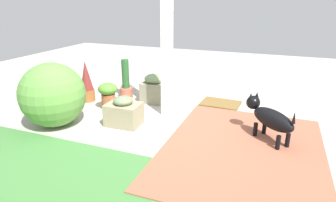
{
  "coord_description": "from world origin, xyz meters",
  "views": [
    {
      "loc": [
        -1.24,
        3.57,
        1.68
      ],
      "look_at": [
        0.06,
        0.2,
        0.39
      ],
      "focal_mm": 30.9,
      "sensor_mm": 36.0,
      "label": 1
    }
  ],
  "objects_px": {
    "terracotta_pot_tall": "(126,84)",
    "doormat": "(220,103)",
    "dog": "(270,117)",
    "porch_pillar": "(167,32)",
    "stone_planter_mid": "(124,112)",
    "terracotta_pot_spiky": "(87,82)",
    "round_shrub": "(53,95)",
    "terracotta_pot_broad": "(108,94)",
    "stone_planter_nearest": "(155,88)"
  },
  "relations": [
    {
      "from": "terracotta_pot_tall",
      "to": "dog",
      "type": "relative_size",
      "value": 1.05
    },
    {
      "from": "round_shrub",
      "to": "dog",
      "type": "relative_size",
      "value": 1.35
    },
    {
      "from": "round_shrub",
      "to": "doormat",
      "type": "bearing_deg",
      "value": -140.17
    },
    {
      "from": "terracotta_pot_broad",
      "to": "terracotta_pot_spiky",
      "type": "bearing_deg",
      "value": -20.75
    },
    {
      "from": "stone_planter_mid",
      "to": "dog",
      "type": "xyz_separation_m",
      "value": [
        -1.9,
        -0.23,
        0.12
      ]
    },
    {
      "from": "terracotta_pot_spiky",
      "to": "terracotta_pot_tall",
      "type": "xyz_separation_m",
      "value": [
        -0.53,
        -0.41,
        -0.08
      ]
    },
    {
      "from": "porch_pillar",
      "to": "dog",
      "type": "height_order",
      "value": "porch_pillar"
    },
    {
      "from": "stone_planter_mid",
      "to": "terracotta_pot_tall",
      "type": "relative_size",
      "value": 0.69
    },
    {
      "from": "porch_pillar",
      "to": "stone_planter_nearest",
      "type": "bearing_deg",
      "value": -49.19
    },
    {
      "from": "porch_pillar",
      "to": "terracotta_pot_tall",
      "type": "bearing_deg",
      "value": -25.97
    },
    {
      "from": "stone_planter_mid",
      "to": "doormat",
      "type": "relative_size",
      "value": 0.75
    },
    {
      "from": "stone_planter_nearest",
      "to": "doormat",
      "type": "relative_size",
      "value": 0.76
    },
    {
      "from": "round_shrub",
      "to": "porch_pillar",
      "type": "bearing_deg",
      "value": -144.09
    },
    {
      "from": "stone_planter_mid",
      "to": "terracotta_pot_tall",
      "type": "xyz_separation_m",
      "value": [
        0.55,
        -1.07,
        0.06
      ]
    },
    {
      "from": "stone_planter_nearest",
      "to": "terracotta_pot_broad",
      "type": "distance_m",
      "value": 0.82
    },
    {
      "from": "porch_pillar",
      "to": "doormat",
      "type": "distance_m",
      "value": 1.57
    },
    {
      "from": "doormat",
      "to": "terracotta_pot_tall",
      "type": "bearing_deg",
      "value": 8.37
    },
    {
      "from": "porch_pillar",
      "to": "stone_planter_mid",
      "type": "bearing_deg",
      "value": 55.3
    },
    {
      "from": "terracotta_pot_broad",
      "to": "round_shrub",
      "type": "bearing_deg",
      "value": 65.93
    },
    {
      "from": "stone_planter_mid",
      "to": "terracotta_pot_broad",
      "type": "distance_m",
      "value": 0.7
    },
    {
      "from": "stone_planter_nearest",
      "to": "stone_planter_mid",
      "type": "relative_size",
      "value": 1.01
    },
    {
      "from": "terracotta_pot_broad",
      "to": "porch_pillar",
      "type": "bearing_deg",
      "value": -171.32
    },
    {
      "from": "stone_planter_mid",
      "to": "terracotta_pot_tall",
      "type": "bearing_deg",
      "value": -62.51
    },
    {
      "from": "round_shrub",
      "to": "terracotta_pot_broad",
      "type": "distance_m",
      "value": 0.89
    },
    {
      "from": "terracotta_pot_spiky",
      "to": "doormat",
      "type": "height_order",
      "value": "terracotta_pot_spiky"
    },
    {
      "from": "dog",
      "to": "round_shrub",
      "type": "bearing_deg",
      "value": 11.69
    },
    {
      "from": "stone_planter_mid",
      "to": "round_shrub",
      "type": "distance_m",
      "value": 0.99
    },
    {
      "from": "terracotta_pot_tall",
      "to": "doormat",
      "type": "height_order",
      "value": "terracotta_pot_tall"
    },
    {
      "from": "dog",
      "to": "porch_pillar",
      "type": "bearing_deg",
      "value": -13.75
    },
    {
      "from": "porch_pillar",
      "to": "doormat",
      "type": "relative_size",
      "value": 3.95
    },
    {
      "from": "dog",
      "to": "stone_planter_nearest",
      "type": "bearing_deg",
      "value": -23.8
    },
    {
      "from": "stone_planter_mid",
      "to": "round_shrub",
      "type": "bearing_deg",
      "value": 21.29
    },
    {
      "from": "stone_planter_mid",
      "to": "terracotta_pot_spiky",
      "type": "xyz_separation_m",
      "value": [
        1.08,
        -0.66,
        0.14
      ]
    },
    {
      "from": "stone_planter_mid",
      "to": "terracotta_pot_spiky",
      "type": "bearing_deg",
      "value": -31.36
    },
    {
      "from": "stone_planter_nearest",
      "to": "dog",
      "type": "distance_m",
      "value": 2.07
    },
    {
      "from": "terracotta_pot_spiky",
      "to": "terracotta_pot_tall",
      "type": "relative_size",
      "value": 1.01
    },
    {
      "from": "terracotta_pot_tall",
      "to": "dog",
      "type": "xyz_separation_m",
      "value": [
        -2.45,
        0.83,
        0.06
      ]
    },
    {
      "from": "terracotta_pot_spiky",
      "to": "terracotta_pot_tall",
      "type": "height_order",
      "value": "terracotta_pot_spiky"
    },
    {
      "from": "stone_planter_nearest",
      "to": "stone_planter_mid",
      "type": "height_order",
      "value": "stone_planter_nearest"
    },
    {
      "from": "terracotta_pot_broad",
      "to": "terracotta_pot_tall",
      "type": "height_order",
      "value": "terracotta_pot_tall"
    },
    {
      "from": "stone_planter_nearest",
      "to": "stone_planter_mid",
      "type": "distance_m",
      "value": 1.07
    },
    {
      "from": "stone_planter_mid",
      "to": "stone_planter_nearest",
      "type": "bearing_deg",
      "value": -90.26
    },
    {
      "from": "stone_planter_nearest",
      "to": "dog",
      "type": "relative_size",
      "value": 0.73
    },
    {
      "from": "terracotta_pot_broad",
      "to": "dog",
      "type": "height_order",
      "value": "dog"
    },
    {
      "from": "stone_planter_mid",
      "to": "dog",
      "type": "height_order",
      "value": "dog"
    },
    {
      "from": "terracotta_pot_tall",
      "to": "doormat",
      "type": "bearing_deg",
      "value": -171.63
    },
    {
      "from": "dog",
      "to": "doormat",
      "type": "relative_size",
      "value": 1.04
    },
    {
      "from": "stone_planter_nearest",
      "to": "terracotta_pot_spiky",
      "type": "height_order",
      "value": "terracotta_pot_spiky"
    },
    {
      "from": "stone_planter_nearest",
      "to": "terracotta_pot_broad",
      "type": "bearing_deg",
      "value": 48.93
    },
    {
      "from": "stone_planter_nearest",
      "to": "terracotta_pot_tall",
      "type": "relative_size",
      "value": 0.7
    }
  ]
}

